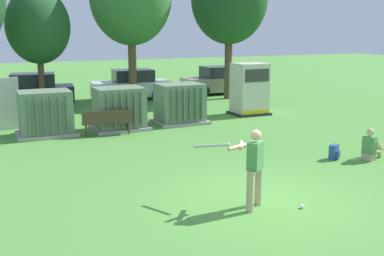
% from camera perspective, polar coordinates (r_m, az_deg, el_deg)
% --- Properties ---
extents(ground_plane, '(96.00, 96.00, 0.00)m').
position_cam_1_polar(ground_plane, '(10.99, 8.49, -8.50)').
color(ground_plane, '#51933D').
extents(transformer_west, '(2.10, 1.70, 1.62)m').
position_cam_1_polar(transformer_west, '(17.88, -17.31, 1.67)').
color(transformer_west, '#9E9B93').
rests_on(transformer_west, ground).
extents(transformer_mid_west, '(2.10, 1.70, 1.62)m').
position_cam_1_polar(transformer_mid_west, '(18.28, -8.79, 2.29)').
color(transformer_mid_west, '#9E9B93').
rests_on(transformer_mid_west, ground).
extents(transformer_mid_east, '(2.10, 1.70, 1.62)m').
position_cam_1_polar(transformer_mid_east, '(19.26, -1.50, 2.92)').
color(transformer_mid_east, '#9E9B93').
rests_on(transformer_mid_east, ground).
extents(generator_enclosure, '(1.60, 1.40, 2.30)m').
position_cam_1_polar(generator_enclosure, '(21.36, 6.97, 4.68)').
color(generator_enclosure, '#262626').
rests_on(generator_enclosure, ground).
extents(park_bench, '(1.84, 0.64, 0.92)m').
position_cam_1_polar(park_bench, '(17.36, -10.20, 0.88)').
color(park_bench, '#4C3828').
rests_on(park_bench, ground).
extents(batter, '(1.18, 1.43, 1.74)m').
position_cam_1_polar(batter, '(10.16, 7.33, -4.40)').
color(batter, tan).
rests_on(batter, ground).
extents(sports_ball, '(0.09, 0.09, 0.09)m').
position_cam_1_polar(sports_ball, '(10.60, 13.14, -9.23)').
color(sports_ball, white).
rests_on(sports_ball, ground).
extents(seated_spectator, '(0.79, 0.65, 0.96)m').
position_cam_1_polar(seated_spectator, '(14.91, 20.80, -2.18)').
color(seated_spectator, tan).
rests_on(seated_spectator, ground).
extents(backpack, '(0.38, 0.36, 0.44)m').
position_cam_1_polar(backpack, '(14.63, 16.81, -2.82)').
color(backpack, '#264C8C').
rests_on(backpack, ground).
extents(tree_center_left, '(2.97, 2.97, 5.68)m').
position_cam_1_polar(tree_center_left, '(23.78, -18.13, 11.59)').
color(tree_center_left, brown).
rests_on(tree_center_left, ground).
extents(parked_car_leftmost, '(4.38, 2.30, 1.62)m').
position_cam_1_polar(parked_car_leftmost, '(24.97, -18.88, 4.28)').
color(parked_car_leftmost, black).
rests_on(parked_car_leftmost, ground).
extents(parked_car_left_of_center, '(4.33, 2.18, 1.62)m').
position_cam_1_polar(parked_car_left_of_center, '(26.07, -7.36, 5.13)').
color(parked_car_left_of_center, silver).
rests_on(parked_car_left_of_center, ground).
extents(parked_car_right_of_center, '(4.22, 1.95, 1.62)m').
position_cam_1_polar(parked_car_right_of_center, '(28.04, 3.24, 5.69)').
color(parked_car_right_of_center, gray).
rests_on(parked_car_right_of_center, ground).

